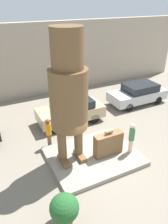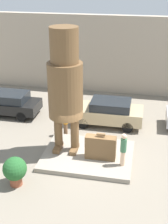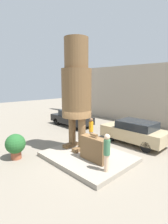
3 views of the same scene
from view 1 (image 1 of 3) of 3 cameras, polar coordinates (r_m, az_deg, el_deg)
The scene contains 10 objects.
ground_plane at distance 11.48m, azimuth 2.52°, elevation -11.91°, with size 60.00×60.00×0.00m, color gray.
pedestal at distance 11.41m, azimuth 2.54°, elevation -11.47°, with size 4.46×3.51×0.23m.
building_backdrop at distance 18.32m, azimuth -12.24°, elevation 13.11°, with size 28.00×0.60×5.72m.
statue_figure at distance 9.23m, azimuth -4.06°, elevation 5.55°, with size 1.67×1.67×6.19m.
giant_suitcase at distance 11.08m, azimuth 6.33°, elevation -8.31°, with size 1.49×0.47×1.39m.
tourist at distance 11.21m, azimuth 12.33°, elevation -6.38°, with size 0.29×0.29×1.68m.
parked_car_tan at distance 14.14m, azimuth -3.38°, elevation 0.40°, with size 4.27×1.87×1.56m.
parked_car_silver at distance 17.25m, azimuth 13.92°, elevation 4.79°, with size 4.43×1.89×1.54m.
planter_pot at distance 8.37m, azimuth -5.15°, elevation -23.94°, with size 1.05×1.05×1.36m.
worker_hivis at distance 11.90m, azimuth -9.21°, elevation -5.09°, with size 0.29×0.29×1.71m.
Camera 1 is at (-4.39, -7.66, 7.34)m, focal length 35.00 mm.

